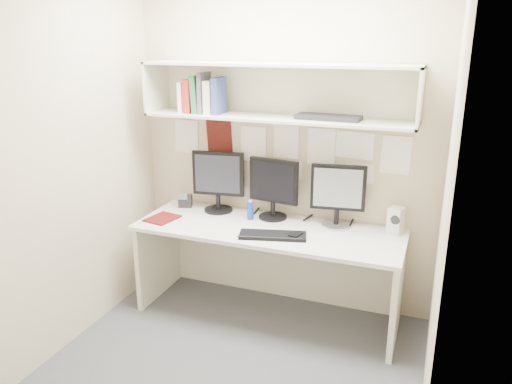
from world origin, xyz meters
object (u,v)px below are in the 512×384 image
at_px(monitor_left, 218,179).
at_px(monitor_center, 273,186).
at_px(keyboard, 273,235).
at_px(maroon_notebook, 162,218).
at_px(monitor_right, 338,193).
at_px(speaker, 396,220).
at_px(desk, 268,271).
at_px(desk_phone, 185,201).

relative_size(monitor_left, monitor_center, 1.04).
bearing_deg(keyboard, maroon_notebook, 163.34).
bearing_deg(maroon_notebook, monitor_left, 56.73).
relative_size(monitor_center, keyboard, 0.99).
xyz_separation_m(monitor_right, keyboard, (-0.38, -0.38, -0.25)).
relative_size(monitor_center, speaker, 2.41).
relative_size(monitor_center, monitor_right, 1.00).
bearing_deg(monitor_left, keyboard, -40.68).
bearing_deg(monitor_center, monitor_right, 8.00).
height_order(monitor_center, speaker, monitor_center).
bearing_deg(monitor_left, desk, -31.41).
distance_m(keyboard, desk_phone, 0.98).
height_order(monitor_center, maroon_notebook, monitor_center).
height_order(monitor_right, speaker, monitor_right).
xyz_separation_m(monitor_left, monitor_right, (0.98, 0.00, -0.01)).
height_order(desk, monitor_right, monitor_right).
bearing_deg(monitor_left, speaker, -7.89).
relative_size(desk, maroon_notebook, 8.18).
bearing_deg(monitor_center, desk_phone, -171.29).
relative_size(desk, monitor_center, 4.23).
relative_size(keyboard, speaker, 2.43).
relative_size(monitor_left, desk_phone, 3.75).
distance_m(monitor_right, maroon_notebook, 1.37).
height_order(monitor_right, maroon_notebook, monitor_right).
bearing_deg(desk, maroon_notebook, -171.40).
relative_size(monitor_right, maroon_notebook, 1.93).
bearing_deg(speaker, monitor_left, -161.71).
height_order(desk, monitor_left, monitor_left).
bearing_deg(desk, monitor_right, 25.11).
bearing_deg(desk_phone, maroon_notebook, -112.87).
height_order(monitor_left, speaker, monitor_left).
bearing_deg(speaker, maroon_notebook, -150.48).
distance_m(desk, keyboard, 0.42).
relative_size(monitor_center, desk_phone, 3.60).
bearing_deg(keyboard, monitor_center, 94.02).
xyz_separation_m(speaker, maroon_notebook, (-1.73, -0.35, -0.09)).
bearing_deg(maroon_notebook, monitor_right, 25.07).
relative_size(keyboard, maroon_notebook, 1.95).
bearing_deg(maroon_notebook, desk, 18.82).
height_order(keyboard, speaker, speaker).
xyz_separation_m(monitor_center, keyboard, (0.13, -0.38, -0.25)).
bearing_deg(monitor_right, speaker, -7.71).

